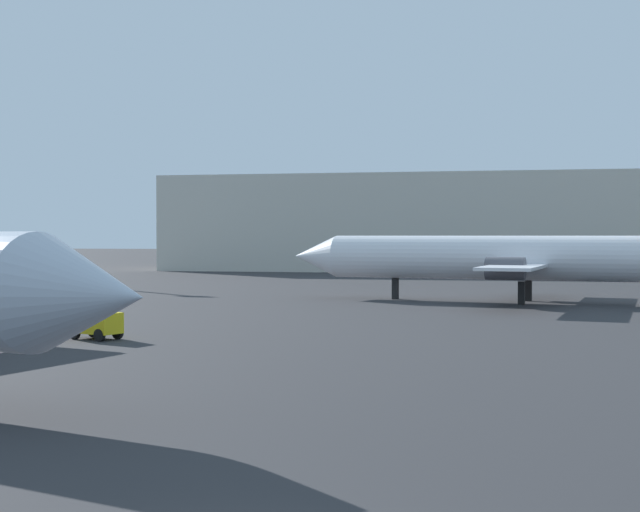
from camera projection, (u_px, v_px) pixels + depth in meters
airplane_distant at (510, 258)px, 65.35m from camera, size 34.42×20.90×9.43m
baggage_cart at (96, 323)px, 42.12m from camera, size 2.71×2.10×1.30m
terminal_building at (475, 223)px, 125.25m from camera, size 87.83×21.63×13.47m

